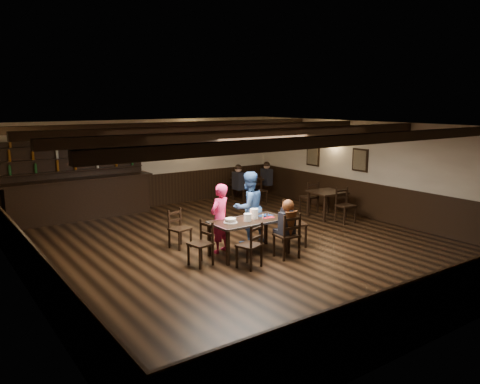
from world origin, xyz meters
TOP-DOWN VIEW (x-y plane):
  - ground at (0.00, 0.00)m, footprint 10.00×10.00m
  - room_shell at (0.01, 0.04)m, footprint 9.02×10.02m
  - dining_table at (-0.19, -0.52)m, footprint 1.65×0.83m
  - chair_near_left at (-0.64, -1.28)m, footprint 0.53×0.52m
  - chair_near_right at (0.32, -1.26)m, footprint 0.49×0.47m
  - chair_end_left at (-1.31, -0.54)m, footprint 0.46×0.48m
  - chair_end_right at (0.93, -0.61)m, footprint 0.60×0.62m
  - chair_far_pushed at (-1.20, 0.78)m, footprint 0.49×0.48m
  - woman_pink at (-0.61, -0.06)m, footprint 0.64×0.53m
  - man_blue at (0.31, 0.15)m, footprint 0.81×0.63m
  - seated_person at (0.33, -1.19)m, footprint 0.33×0.50m
  - cake at (-0.63, -0.49)m, footprint 0.29×0.29m
  - plate_stack_a at (-0.25, -0.59)m, footprint 0.17×0.17m
  - plate_stack_b at (-0.00, -0.48)m, footprint 0.18×0.18m
  - tea_light at (-0.18, -0.39)m, footprint 0.04×0.04m
  - salt_shaker at (0.15, -0.58)m, footprint 0.04×0.04m
  - pepper_shaker at (0.28, -0.57)m, footprint 0.04×0.04m
  - drink_glass at (0.16, -0.36)m, footprint 0.06×0.06m
  - menu_red at (0.30, -0.57)m, footprint 0.30×0.24m
  - menu_blue at (0.34, -0.42)m, footprint 0.37×0.28m
  - bar_counter at (-2.20, 4.72)m, footprint 4.07×0.70m
  - back_table_a at (3.53, 0.83)m, footprint 0.96×0.96m
  - back_table_b at (3.03, 3.97)m, footprint 0.87×0.87m
  - bg_patron_left at (2.50, 3.70)m, footprint 0.25×0.39m
  - bg_patron_right at (3.74, 3.83)m, footprint 0.24×0.39m

SIDE VIEW (x-z plane):
  - ground at x=0.00m, z-range 0.00..0.00m
  - chair_far_pushed at x=-1.20m, z-range 0.07..0.94m
  - chair_end_left at x=-1.31m, z-range 0.07..0.96m
  - chair_near_left at x=-0.64m, z-range 0.08..0.98m
  - chair_near_right at x=0.32m, z-range 0.08..1.05m
  - chair_end_right at x=0.93m, z-range 0.09..1.12m
  - back_table_b at x=3.03m, z-range 0.27..1.03m
  - back_table_a at x=3.53m, z-range 0.28..1.03m
  - dining_table at x=-0.19m, z-range 0.30..1.05m
  - bar_counter at x=-2.20m, z-range -0.37..1.83m
  - woman_pink at x=-0.61m, z-range 0.00..1.50m
  - menu_red at x=0.30m, z-range 0.75..0.76m
  - menu_blue at x=0.34m, z-range 0.75..0.76m
  - tea_light at x=-0.18m, z-range 0.75..0.80m
  - cake at x=-0.63m, z-range 0.75..0.84m
  - salt_shaker at x=0.15m, z-range 0.75..0.84m
  - pepper_shaker at x=0.28m, z-range 0.75..0.84m
  - drink_glass at x=0.16m, z-range 0.75..0.85m
  - seated_person at x=0.33m, z-range 0.42..1.23m
  - plate_stack_a at x=-0.25m, z-range 0.75..0.91m
  - man_blue at x=0.31m, z-range 0.00..1.66m
  - plate_stack_b at x=0.00m, z-range 0.75..0.96m
  - bg_patron_right at x=3.74m, z-range 0.47..1.26m
  - bg_patron_left at x=2.50m, z-range 0.47..1.27m
  - room_shell at x=0.01m, z-range 0.39..3.10m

